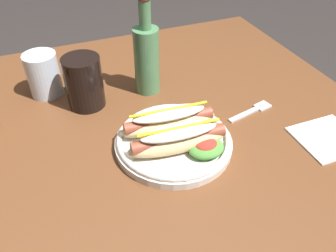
# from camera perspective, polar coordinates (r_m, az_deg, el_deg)

# --- Properties ---
(dining_table) EXTENTS (1.13, 0.95, 0.74)m
(dining_table) POSITION_cam_1_polar(r_m,az_deg,el_deg) (0.82, -6.24, -6.79)
(dining_table) COLOR brown
(dining_table) RESTS_ON ground_plane
(hot_dog_plate) EXTENTS (0.24, 0.24, 0.08)m
(hot_dog_plate) POSITION_cam_1_polar(r_m,az_deg,el_deg) (0.70, 1.13, -1.73)
(hot_dog_plate) COLOR silver
(hot_dog_plate) RESTS_ON dining_table
(fork) EXTENTS (0.12, 0.04, 0.00)m
(fork) POSITION_cam_1_polar(r_m,az_deg,el_deg) (0.83, 13.74, 2.48)
(fork) COLOR silver
(fork) RESTS_ON dining_table
(soda_cup) EXTENTS (0.09, 0.09, 0.12)m
(soda_cup) POSITION_cam_1_polar(r_m,az_deg,el_deg) (0.82, -13.59, 6.98)
(soda_cup) COLOR black
(soda_cup) RESTS_ON dining_table
(water_cup) EXTENTS (0.08, 0.08, 0.11)m
(water_cup) POSITION_cam_1_polar(r_m,az_deg,el_deg) (0.89, -19.73, 7.93)
(water_cup) COLOR silver
(water_cup) RESTS_ON dining_table
(glass_bottle) EXTENTS (0.06, 0.06, 0.24)m
(glass_bottle) POSITION_cam_1_polar(r_m,az_deg,el_deg) (0.84, -3.53, 11.27)
(glass_bottle) COLOR #4C7F51
(glass_bottle) RESTS_ON dining_table
(napkin) EXTENTS (0.13, 0.12, 0.00)m
(napkin) POSITION_cam_1_polar(r_m,az_deg,el_deg) (0.80, 24.72, -1.82)
(napkin) COLOR white
(napkin) RESTS_ON dining_table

